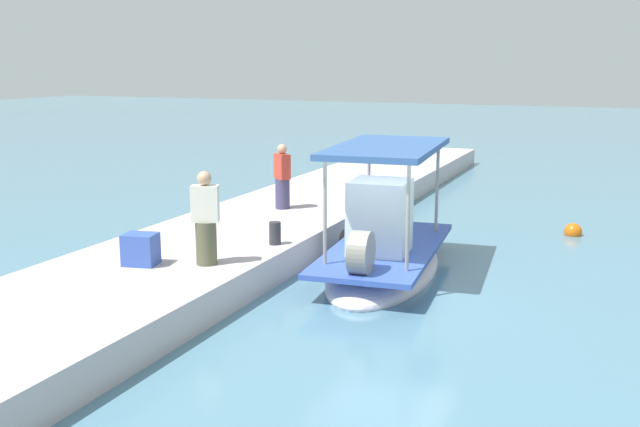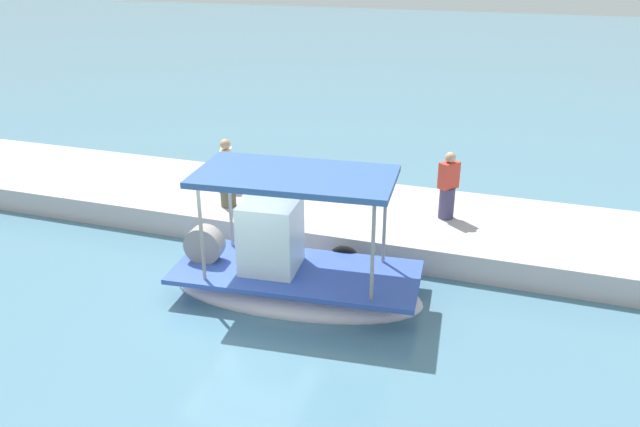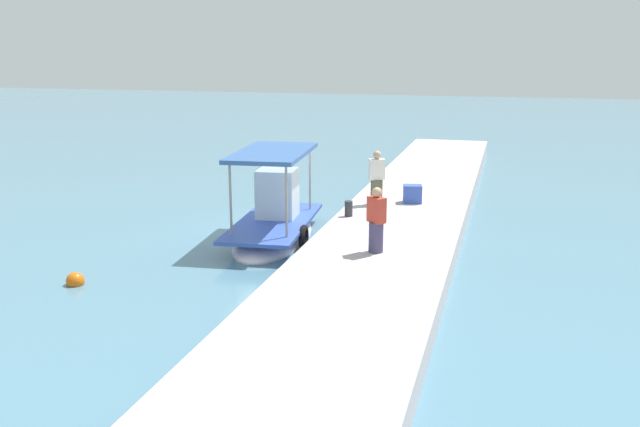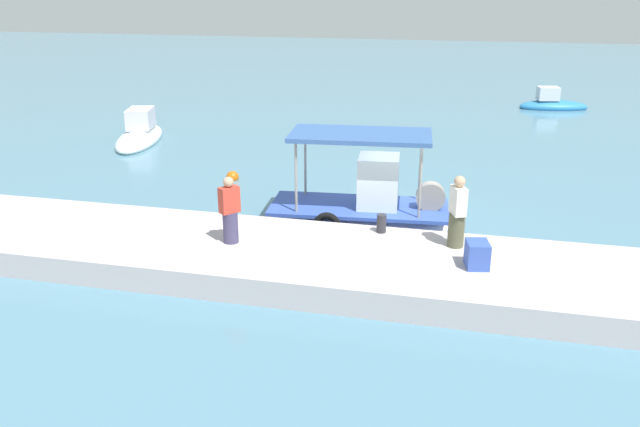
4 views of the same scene
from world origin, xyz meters
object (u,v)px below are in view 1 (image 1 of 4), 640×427
at_px(mooring_bollard, 275,233).
at_px(fisherman_by_crate, 282,179).
at_px(main_fishing_boat, 383,252).
at_px(fisherman_near_bollard, 206,223).
at_px(marker_buoy, 573,232).
at_px(cargo_crate, 141,249).

bearing_deg(mooring_bollard, fisherman_by_crate, -156.52).
height_order(main_fishing_boat, fisherman_near_bollard, main_fishing_boat).
xyz_separation_m(mooring_bollard, marker_buoy, (-5.96, 5.32, -0.76)).
bearing_deg(cargo_crate, fisherman_near_bollard, 114.83).
xyz_separation_m(fisherman_by_crate, cargo_crate, (5.73, -0.09, -0.45)).
bearing_deg(cargo_crate, main_fishing_boat, 131.01).
xyz_separation_m(main_fishing_boat, marker_buoy, (-5.14, 3.28, -0.38)).
relative_size(main_fishing_boat, fisherman_by_crate, 3.28).
relative_size(main_fishing_boat, cargo_crate, 9.07).
height_order(fisherman_near_bollard, mooring_bollard, fisherman_near_bollard).
distance_m(fisherman_by_crate, mooring_bollard, 3.74).
distance_m(fisherman_near_bollard, mooring_bollard, 1.97).
xyz_separation_m(main_fishing_boat, fisherman_near_bollard, (2.64, -2.53, 0.93)).
height_order(fisherman_by_crate, cargo_crate, fisherman_by_crate).
height_order(main_fishing_boat, mooring_bollard, main_fishing_boat).
relative_size(fisherman_near_bollard, marker_buoy, 3.94).
bearing_deg(marker_buoy, cargo_crate, -39.77).
bearing_deg(fisherman_near_bollard, fisherman_by_crate, -169.28).
height_order(fisherman_near_bollard, marker_buoy, fisherman_near_bollard).
relative_size(fisherman_near_bollard, mooring_bollard, 3.72).
bearing_deg(main_fishing_boat, cargo_crate, -48.99).
distance_m(main_fishing_boat, mooring_bollard, 2.23).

